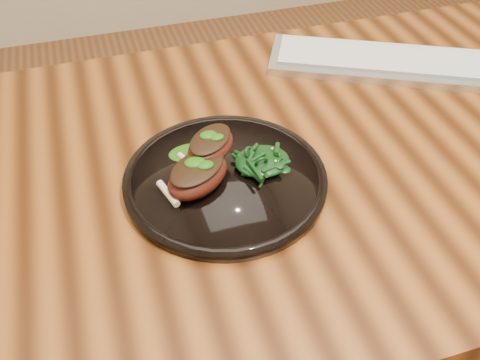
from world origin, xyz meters
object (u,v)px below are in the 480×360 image
desk (356,172)px  greens_heap (262,158)px  plate (225,179)px  lamb_chop_front (197,174)px  keyboard (390,62)px

desk → greens_heap: size_ratio=18.51×
greens_heap → desk: bearing=11.1°
desk → plate: 0.28m
plate → lamb_chop_front: (-0.05, -0.01, 0.03)m
lamb_chop_front → keyboard: bearing=28.3°
keyboard → desk: bearing=-129.1°
desk → keyboard: size_ratio=3.23×
greens_heap → keyboard: bearing=33.1°
plate → keyboard: size_ratio=0.63×
plate → keyboard: keyboard is taller
lamb_chop_front → desk: bearing=10.4°
desk → greens_heap: (-0.20, -0.04, 0.11)m
plate → keyboard: 0.48m
greens_heap → keyboard: (0.35, 0.23, -0.02)m
plate → greens_heap: size_ratio=3.61×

